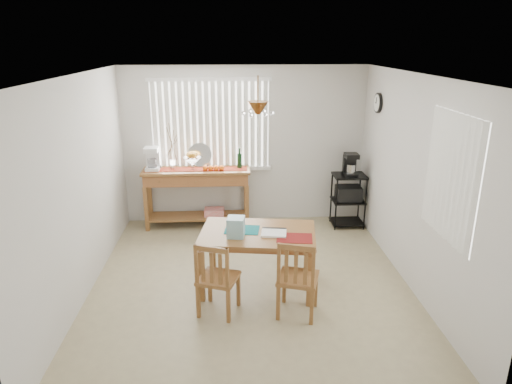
{
  "coord_description": "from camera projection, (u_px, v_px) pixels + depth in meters",
  "views": [
    {
      "loc": [
        -0.22,
        -5.18,
        2.96
      ],
      "look_at": [
        0.1,
        0.55,
        1.05
      ],
      "focal_mm": 32.0,
      "sensor_mm": 36.0,
      "label": 1
    }
  ],
  "objects": [
    {
      "name": "ground",
      "position": [
        251.0,
        283.0,
        5.86
      ],
      "size": [
        4.0,
        4.5,
        0.01
      ],
      "primitive_type": "cube",
      "color": "tan"
    },
    {
      "name": "room_shell",
      "position": [
        250.0,
        155.0,
        5.34
      ],
      "size": [
        4.2,
        4.7,
        2.7
      ],
      "color": "silver",
      "rests_on": "ground"
    },
    {
      "name": "sideboard",
      "position": [
        197.0,
        184.0,
        7.46
      ],
      "size": [
        1.73,
        0.49,
        0.98
      ],
      "color": "brown",
      "rests_on": "ground"
    },
    {
      "name": "sideboard_items",
      "position": [
        180.0,
        160.0,
        7.34
      ],
      "size": [
        1.65,
        0.42,
        0.75
      ],
      "color": "maroon",
      "rests_on": "sideboard"
    },
    {
      "name": "wire_cart",
      "position": [
        348.0,
        195.0,
        7.52
      ],
      "size": [
        0.52,
        0.42,
        0.89
      ],
      "color": "black",
      "rests_on": "ground"
    },
    {
      "name": "cart_items",
      "position": [
        350.0,
        165.0,
        7.37
      ],
      "size": [
        0.21,
        0.25,
        0.37
      ],
      "color": "black",
      "rests_on": "wire_cart"
    },
    {
      "name": "dining_table",
      "position": [
        258.0,
        238.0,
        5.58
      ],
      "size": [
        1.5,
        1.08,
        0.74
      ],
      "color": "brown",
      "rests_on": "ground"
    },
    {
      "name": "table_items",
      "position": [
        246.0,
        229.0,
        5.42
      ],
      "size": [
        1.07,
        0.64,
        0.24
      ],
      "color": "#157178",
      "rests_on": "dining_table"
    },
    {
      "name": "chair_left",
      "position": [
        217.0,
        279.0,
        5.08
      ],
      "size": [
        0.53,
        0.53,
        0.9
      ],
      "color": "brown",
      "rests_on": "ground"
    },
    {
      "name": "chair_right",
      "position": [
        298.0,
        279.0,
        5.04
      ],
      "size": [
        0.54,
        0.54,
        0.94
      ],
      "color": "brown",
      "rests_on": "ground"
    }
  ]
}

